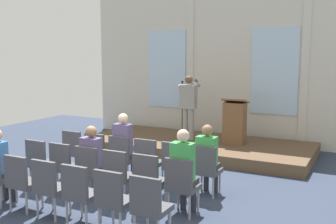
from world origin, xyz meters
name	(u,v)px	position (x,y,z in m)	size (l,w,h in m)	color
ground_plane	(97,204)	(0.00, 0.00, 0.00)	(15.08, 15.08, 0.00)	#2D384C
rear_partition	(219,65)	(0.03, 5.79, 2.22)	(8.20, 0.14, 4.47)	beige
stage_platform	(196,146)	(0.00, 4.26, 0.14)	(5.88, 2.48, 0.28)	brown
speaker	(189,103)	(-0.25, 4.31, 1.26)	(0.51, 0.69, 1.70)	gray
mic_stand	(182,125)	(-0.51, 4.47, 0.61)	(0.28, 0.28, 1.55)	black
lectern	(235,122)	(0.99, 4.40, 0.83)	(0.60, 0.48, 1.16)	brown
chair_r0_c0	(75,149)	(-1.48, 1.23, 0.53)	(0.46, 0.44, 0.94)	#99999E
chair_r0_c1	(98,152)	(-0.89, 1.23, 0.53)	(0.46, 0.44, 0.94)	#99999E
chair_r0_c2	(122,156)	(-0.30, 1.23, 0.53)	(0.46, 0.44, 0.94)	#99999E
audience_r0_c2	(124,144)	(-0.30, 1.31, 0.76)	(0.36, 0.39, 1.38)	#2D2D33
chair_r0_c3	(148,159)	(0.30, 1.23, 0.53)	(0.46, 0.44, 0.94)	#99999E
chair_r0_c4	(176,163)	(0.89, 1.23, 0.53)	(0.46, 0.44, 0.94)	#99999E
chair_r0_c5	(206,167)	(1.48, 1.23, 0.53)	(0.46, 0.44, 0.94)	#99999E
audience_r0_c5	(208,156)	(1.48, 1.31, 0.72)	(0.36, 0.39, 1.29)	#2D2D33
chair_r1_c0	(40,160)	(-1.48, 0.22, 0.53)	(0.46, 0.44, 0.94)	#99999E
chair_r1_c1	(65,164)	(-0.89, 0.22, 0.53)	(0.46, 0.44, 0.94)	#99999E
chair_r1_c2	(90,168)	(-0.30, 0.22, 0.53)	(0.46, 0.44, 0.94)	#99999E
audience_r1_c2	(93,157)	(-0.30, 0.31, 0.72)	(0.36, 0.39, 1.29)	#2D2D33
chair_r1_c3	(118,173)	(0.30, 0.22, 0.53)	(0.46, 0.44, 0.94)	#99999E
chair_r1_c4	(149,178)	(0.89, 0.22, 0.53)	(0.46, 0.44, 0.94)	#99999E
chair_r1_c5	(182,183)	(1.48, 0.22, 0.53)	(0.46, 0.44, 0.94)	#99999E
audience_r1_c5	(184,168)	(1.48, 0.30, 0.76)	(0.36, 0.39, 1.38)	#2D2D33
chair_r2_c1	(22,179)	(-0.89, -0.79, 0.53)	(0.46, 0.44, 0.94)	#99999E
chair_r2_c2	(49,185)	(-0.30, -0.79, 0.53)	(0.46, 0.44, 0.94)	#99999E
chair_r2_c3	(80,190)	(0.30, -0.79, 0.53)	(0.46, 0.44, 0.94)	#99999E
chair_r2_c4	(113,197)	(0.89, -0.79, 0.53)	(0.46, 0.44, 0.94)	#99999E
chair_r2_c5	(150,204)	(1.48, -0.79, 0.53)	(0.46, 0.44, 0.94)	#99999E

